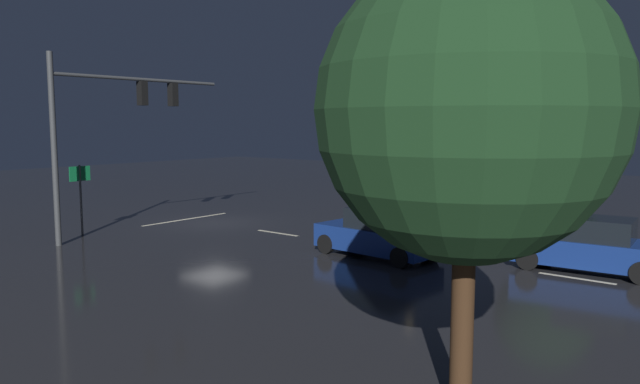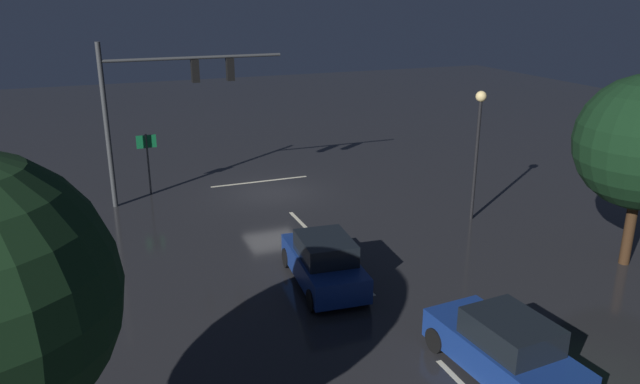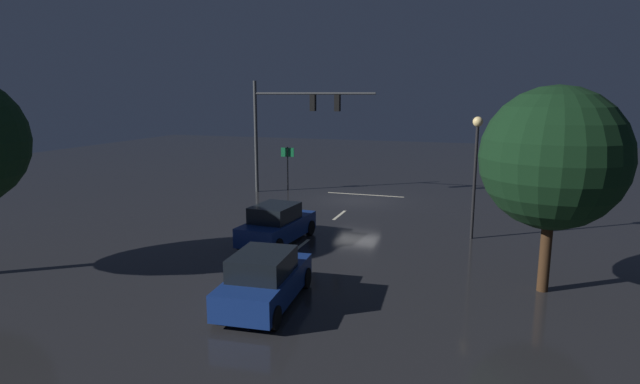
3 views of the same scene
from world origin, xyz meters
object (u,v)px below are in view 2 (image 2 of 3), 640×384
street_lamp_left_kerb (478,132)px  route_sign (147,151)px  car_approaching (324,262)px  traffic_signal_assembly (163,93)px  car_distant (505,349)px

street_lamp_left_kerb → route_sign: (12.23, -8.41, -1.68)m
route_sign → car_approaching: bearing=109.7°
traffic_signal_assembly → car_approaching: traffic_signal_assembly is taller
street_lamp_left_kerb → car_distant: bearing=59.1°
traffic_signal_assembly → route_sign: traffic_signal_assembly is taller
street_lamp_left_kerb → route_sign: 14.93m
car_distant → route_sign: route_sign is taller
street_lamp_left_kerb → traffic_signal_assembly: bearing=-32.0°
car_approaching → car_distant: 6.72m
street_lamp_left_kerb → route_sign: bearing=-34.5°
car_approaching → street_lamp_left_kerb: (-8.04, -3.30, 2.96)m
street_lamp_left_kerb → route_sign: street_lamp_left_kerb is taller
street_lamp_left_kerb → route_sign: size_ratio=1.87×
traffic_signal_assembly → street_lamp_left_kerb: 13.57m
car_approaching → car_distant: (-2.29, 6.31, 0.00)m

